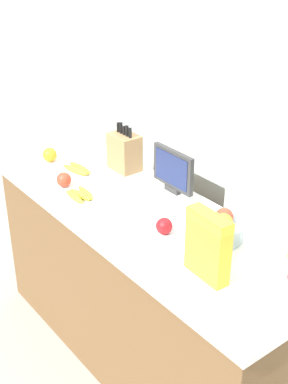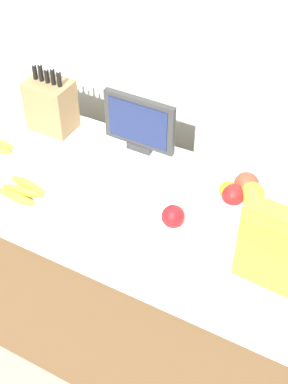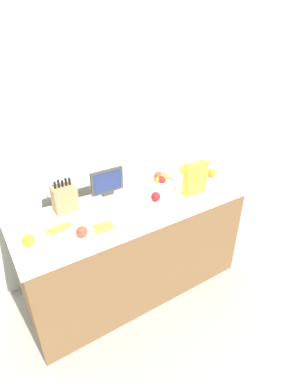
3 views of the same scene
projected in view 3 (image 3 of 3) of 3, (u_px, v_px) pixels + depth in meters
ground_plane at (135, 284)px, 2.85m from camera, size 14.00×14.00×0.00m
wall_back at (100, 137)px, 2.61m from camera, size 9.00×0.06×2.60m
counter at (134, 248)px, 2.62m from camera, size 1.91×0.68×0.90m
knife_block at (65, 198)px, 2.29m from camera, size 0.18×0.13×0.32m
small_monitor at (107, 182)px, 2.48m from camera, size 0.29×0.03×0.23m
cereal_box at (195, 177)px, 2.49m from camera, size 0.21×0.08×0.28m
fruit_bowl at (160, 182)px, 2.63m from camera, size 0.26×0.26×0.13m
banana_bunch_left at (59, 228)px, 2.10m from camera, size 0.20×0.10×0.04m
banana_bunch_right at (103, 227)px, 2.12m from camera, size 0.16×0.11×0.03m
apple_rightmost at (156, 197)px, 2.44m from camera, size 0.08×0.08×0.08m
apple_rear at (82, 232)px, 2.03m from camera, size 0.08×0.08×0.08m
apple_leftmost at (198, 172)px, 2.84m from camera, size 0.07×0.07×0.07m
orange_mid_right at (211, 173)px, 2.82m from camera, size 0.08×0.08×0.08m
orange_front_center at (184, 169)px, 2.88m from camera, size 0.08×0.08×0.08m
orange_back_center at (28, 240)px, 1.95m from camera, size 0.08×0.08×0.08m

